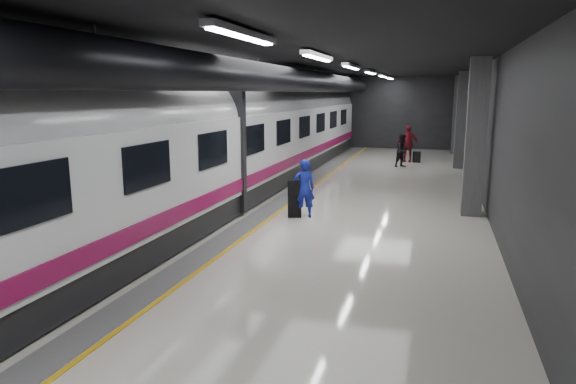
% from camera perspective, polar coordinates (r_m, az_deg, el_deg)
% --- Properties ---
extents(ground, '(40.00, 40.00, 0.00)m').
position_cam_1_polar(ground, '(14.45, 1.71, -3.12)').
color(ground, silver).
rests_on(ground, ground).
extents(platform_hall, '(10.02, 40.02, 4.51)m').
position_cam_1_polar(platform_hall, '(15.01, 1.65, 11.04)').
color(platform_hall, black).
rests_on(platform_hall, ground).
extents(train, '(3.05, 38.00, 4.05)m').
position_cam_1_polar(train, '(15.23, -10.20, 5.34)').
color(train, black).
rests_on(train, ground).
extents(traveler_main, '(0.72, 0.62, 1.68)m').
position_cam_1_polar(traveler_main, '(14.60, 1.81, 0.39)').
color(traveler_main, '#182EB5').
rests_on(traveler_main, ground).
extents(suitcase_main, '(0.44, 0.35, 0.62)m').
position_cam_1_polar(suitcase_main, '(14.72, 0.73, -1.61)').
color(suitcase_main, black).
rests_on(suitcase_main, ground).
extents(shoulder_bag, '(0.36, 0.23, 0.45)m').
position_cam_1_polar(shoulder_bag, '(14.61, 0.66, 0.42)').
color(shoulder_bag, black).
rests_on(shoulder_bag, suitcase_main).
extents(traveler_far_a, '(0.98, 0.97, 1.59)m').
position_cam_1_polar(traveler_far_a, '(25.27, 12.64, 4.52)').
color(traveler_far_a, black).
rests_on(traveler_far_a, ground).
extents(traveler_far_b, '(1.11, 0.49, 1.88)m').
position_cam_1_polar(traveler_far_b, '(27.23, 13.16, 5.25)').
color(traveler_far_b, maroon).
rests_on(traveler_far_b, ground).
extents(suitcase_far, '(0.40, 0.28, 0.56)m').
position_cam_1_polar(suitcase_far, '(27.18, 14.10, 3.79)').
color(suitcase_far, black).
rests_on(suitcase_far, ground).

